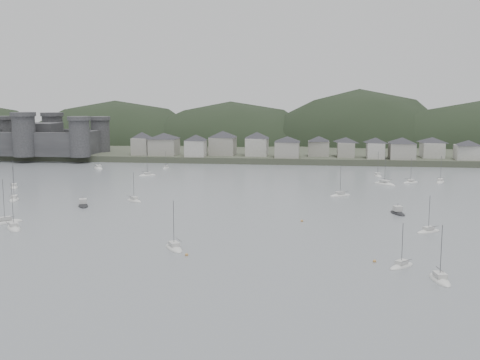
# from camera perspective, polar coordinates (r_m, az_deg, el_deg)

# --- Properties ---
(ground) EXTENTS (900.00, 900.00, 0.00)m
(ground) POSITION_cam_1_polar(r_m,az_deg,el_deg) (116.81, -4.87, -8.10)
(ground) COLOR slate
(ground) RESTS_ON ground
(far_shore_land) EXTENTS (900.00, 250.00, 3.00)m
(far_shore_land) POSITION_cam_1_polar(r_m,az_deg,el_deg) (406.42, 4.07, 3.72)
(far_shore_land) COLOR #383D2D
(far_shore_land) RESTS_ON ground
(forested_ridge) EXTENTS (851.55, 103.94, 102.57)m
(forested_ridge) POSITION_cam_1_polar(r_m,az_deg,el_deg) (381.93, 4.54, 1.51)
(forested_ridge) COLOR black
(forested_ridge) RESTS_ON ground
(castle) EXTENTS (66.00, 43.00, 20.00)m
(castle) POSITION_cam_1_polar(r_m,az_deg,el_deg) (324.03, -19.00, 3.86)
(castle) COLOR #333235
(castle) RESTS_ON far_shore_land
(waterfront_town) EXTENTS (451.48, 28.46, 12.92)m
(waterfront_town) POSITION_cam_1_polar(r_m,az_deg,el_deg) (294.98, 12.62, 3.28)
(waterfront_town) COLOR gray
(waterfront_town) RESTS_ON far_shore_land
(sailboat_lead) EXTENTS (3.91, 8.34, 10.97)m
(sailboat_lead) POSITION_cam_1_polar(r_m,az_deg,el_deg) (111.65, 18.91, -9.20)
(sailboat_lead) COLOR silver
(sailboat_lead) RESTS_ON ground
(moored_fleet) EXTENTS (243.25, 173.87, 13.34)m
(moored_fleet) POSITION_cam_1_polar(r_m,az_deg,el_deg) (185.74, -1.57, -1.92)
(moored_fleet) COLOR silver
(moored_fleet) RESTS_ON ground
(motor_launch_near) EXTENTS (4.82, 7.92, 3.79)m
(motor_launch_near) POSITION_cam_1_polar(r_m,az_deg,el_deg) (169.94, 15.12, -3.11)
(motor_launch_near) COLOR black
(motor_launch_near) RESTS_ON ground
(motor_launch_far) EXTENTS (5.93, 8.23, 3.86)m
(motor_launch_far) POSITION_cam_1_polar(r_m,az_deg,el_deg) (181.59, -15.05, -2.40)
(motor_launch_far) COLOR black
(motor_launch_far) RESTS_ON ground
(mooring_buoys) EXTENTS (165.50, 46.09, 0.70)m
(mooring_buoys) POSITION_cam_1_polar(r_m,az_deg,el_deg) (140.50, 3.89, -5.24)
(mooring_buoys) COLOR #B5803C
(mooring_buoys) RESTS_ON ground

